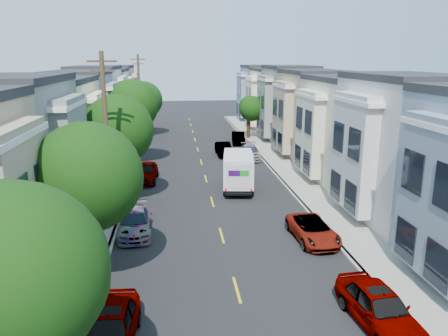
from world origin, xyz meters
name	(u,v)px	position (x,y,z in m)	size (l,w,h in m)	color
ground	(222,236)	(0.00, 0.00, 0.00)	(160.00, 160.00, 0.00)	black
road_slab	(203,170)	(0.00, 15.00, 0.01)	(12.00, 70.00, 0.02)	black
curb_left	(135,171)	(-6.05, 15.00, 0.07)	(0.30, 70.00, 0.15)	gray
curb_right	(269,167)	(6.05, 15.00, 0.07)	(0.30, 70.00, 0.15)	gray
sidewalk_left	(120,171)	(-7.35, 15.00, 0.07)	(2.60, 70.00, 0.15)	gray
sidewalk_right	(283,167)	(7.35, 15.00, 0.07)	(2.60, 70.00, 0.15)	gray
centerline	(203,170)	(0.00, 15.00, 0.00)	(0.12, 70.00, 0.01)	gold
townhouse_row_left	(75,174)	(-11.15, 15.00, 0.00)	(5.00, 70.00, 8.50)	beige
townhouse_row_right	(323,166)	(11.15, 15.00, 0.00)	(5.00, 70.00, 8.50)	beige
tree_a	(10,276)	(-6.30, -13.39, 5.01)	(4.29, 4.29, 7.18)	black
tree_b	(85,178)	(-6.30, -4.58, 4.89)	(4.70, 4.70, 7.26)	black
tree_c	(116,130)	(-6.30, 6.35, 5.13)	(4.70, 4.70, 7.50)	black
tree_d	(131,105)	(-6.30, 17.65, 5.57)	(4.70, 4.70, 7.95)	black
tree_e	(143,100)	(-6.30, 33.38, 4.57)	(4.70, 4.70, 6.93)	black
tree_far_r	(251,109)	(6.89, 29.71, 3.71)	(3.10, 3.10, 5.30)	black
utility_pole_near	(107,142)	(-6.30, 2.00, 5.15)	(1.60, 0.26, 10.00)	#42301E
utility_pole_far	(140,99)	(-6.30, 28.00, 5.15)	(1.60, 0.26, 10.00)	#42301E
fedex_truck	(238,169)	(2.27, 9.07, 1.53)	(2.20, 5.71, 2.74)	silver
lead_sedan	(224,149)	(2.48, 20.62, 0.66)	(1.40, 3.97, 1.32)	black
parked_left_b	(110,329)	(-4.90, -9.33, 0.74)	(1.76, 4.59, 1.49)	#0B1E3B
parked_left_c	(135,223)	(-4.90, 0.93, 0.65)	(1.83, 4.35, 1.30)	#A2A4AD
parked_left_d	(146,172)	(-4.90, 11.87, 0.77)	(1.81, 4.72, 1.53)	#350B0D
parked_right_a	(379,307)	(4.90, -9.16, 0.76)	(1.80, 4.70, 1.53)	#323435
parked_right_b	(313,230)	(4.90, -1.23, 0.61)	(2.02, 4.38, 1.22)	white
parked_right_c	(250,152)	(4.90, 18.87, 0.66)	(1.84, 4.38, 1.31)	black
parked_right_d	(238,138)	(4.90, 26.68, 0.68)	(1.43, 4.05, 1.35)	black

